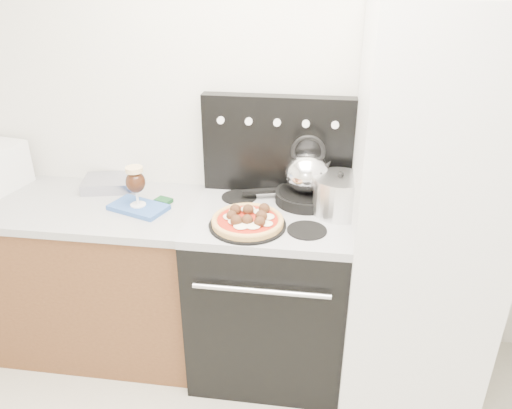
% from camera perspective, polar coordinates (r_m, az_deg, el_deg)
% --- Properties ---
extents(room_shell, '(3.52, 3.01, 2.52)m').
position_cam_1_polar(room_shell, '(1.49, -5.05, -4.92)').
color(room_shell, beige).
rests_on(room_shell, ground).
extents(base_cabinet, '(1.45, 0.60, 0.86)m').
position_cam_1_polar(base_cabinet, '(2.98, -20.22, -7.75)').
color(base_cabinet, brown).
rests_on(base_cabinet, ground).
extents(countertop, '(1.48, 0.63, 0.04)m').
position_cam_1_polar(countertop, '(2.76, -21.65, 0.04)').
color(countertop, '#A8A8AA').
rests_on(countertop, base_cabinet).
extents(stove_body, '(0.76, 0.65, 0.88)m').
position_cam_1_polar(stove_body, '(2.65, 1.56, -10.25)').
color(stove_body, black).
rests_on(stove_body, ground).
extents(cooktop, '(0.76, 0.65, 0.04)m').
position_cam_1_polar(cooktop, '(2.40, 1.70, -1.41)').
color(cooktop, '#ADADB2').
rests_on(cooktop, stove_body).
extents(backguard, '(0.76, 0.08, 0.50)m').
position_cam_1_polar(backguard, '(2.55, 2.48, 6.85)').
color(backguard, black).
rests_on(backguard, cooktop).
extents(fridge, '(0.64, 0.68, 1.90)m').
position_cam_1_polar(fridge, '(2.39, 18.53, -1.64)').
color(fridge, silver).
rests_on(fridge, ground).
extents(foil_sheet, '(0.32, 0.27, 0.06)m').
position_cam_1_polar(foil_sheet, '(2.80, -16.24, 2.37)').
color(foil_sheet, silver).
rests_on(foil_sheet, countertop).
extents(oven_mitt, '(0.32, 0.25, 0.02)m').
position_cam_1_polar(oven_mitt, '(2.53, -13.28, -0.32)').
color(oven_mitt, '#325BA9').
rests_on(oven_mitt, countertop).
extents(beer_glass, '(0.12, 0.12, 0.21)m').
position_cam_1_polar(beer_glass, '(2.48, -13.55, 2.06)').
color(beer_glass, black).
rests_on(beer_glass, oven_mitt).
extents(pizza_pan, '(0.44, 0.44, 0.01)m').
position_cam_1_polar(pizza_pan, '(2.28, -0.96, -2.35)').
color(pizza_pan, black).
rests_on(pizza_pan, cooktop).
extents(pizza, '(0.39, 0.39, 0.05)m').
position_cam_1_polar(pizza, '(2.26, -0.97, -1.71)').
color(pizza, '#F1C86B').
rests_on(pizza, pizza_pan).
extents(skillet, '(0.38, 0.38, 0.05)m').
position_cam_1_polar(skillet, '(2.51, 5.72, 0.89)').
color(skillet, black).
rests_on(skillet, cooktop).
extents(tea_kettle, '(0.26, 0.26, 0.25)m').
position_cam_1_polar(tea_kettle, '(2.44, 5.88, 4.07)').
color(tea_kettle, silver).
rests_on(tea_kettle, skillet).
extents(stock_pot, '(0.31, 0.31, 0.18)m').
position_cam_1_polar(stock_pot, '(2.39, 9.45, 0.93)').
color(stock_pot, silver).
rests_on(stock_pot, cooktop).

